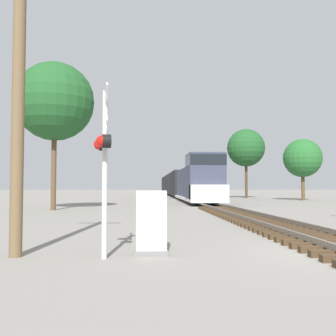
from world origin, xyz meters
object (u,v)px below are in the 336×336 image
Objects in this scene: crossing_signal_near at (104,154)px; tree_mid_background at (303,158)px; tree_deep_background at (246,148)px; relay_cabinet at (151,223)px; freight_train at (178,184)px; tree_far_right at (55,102)px; utility_pole at (19,84)px.

tree_mid_background reaches higher than crossing_signal_near.
relay_cabinet is at bearing -106.90° from tree_deep_background.
tree_deep_background reaches higher than freight_train.
freight_train is 6.83× the size of tree_far_right.
utility_pole is at bearing -79.21° from tree_far_right.
relay_cabinet is 0.21× the size of tree_mid_background.
relay_cabinet is (1.08, 0.50, -1.61)m from crossing_signal_near.
tree_deep_background is at bearing 150.18° from crossing_signal_near.
tree_mid_background is at bearing 140.32° from crossing_signal_near.
relay_cabinet is (-4.90, -56.23, -1.26)m from freight_train.
crossing_signal_near is at bearing -96.02° from freight_train.
tree_mid_background is 0.74× the size of tree_deep_background.
tree_deep_background is (20.43, 27.57, -0.40)m from tree_far_right.
tree_far_right is at bearing -106.70° from freight_train.
tree_mid_background is (13.32, -20.14, 2.98)m from freight_train.
tree_far_right is (-5.49, 18.50, 5.15)m from crossing_signal_near.
utility_pole is (-3.12, -0.15, 3.27)m from relay_cabinet.
crossing_signal_near is 0.50× the size of utility_pole.
freight_train is 56.98m from utility_pole.
tree_mid_background is at bearing 36.12° from tree_far_right.
tree_far_right is at bearing -126.53° from tree_deep_background.
tree_deep_background is at bearing 114.76° from tree_mid_background.
freight_train is 46.15× the size of relay_cabinet.
freight_train is 14.83m from tree_deep_background.
relay_cabinet is 0.15× the size of tree_far_right.
tree_far_right reaches higher than freight_train.
tree_far_right is (-3.46, 18.14, 3.49)m from utility_pole.
tree_far_right reaches higher than crossing_signal_near.
tree_mid_background is at bearing 59.51° from utility_pole.
freight_train is at bearing 123.48° from tree_mid_background.
tree_far_right is 1.05× the size of tree_deep_background.
tree_far_right is at bearing -175.32° from crossing_signal_near.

